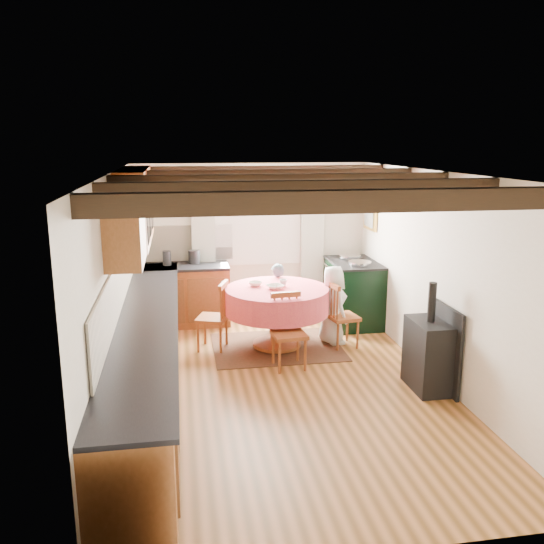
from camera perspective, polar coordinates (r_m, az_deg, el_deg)
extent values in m
cube|color=#AA6A37|center=(6.57, 1.17, -11.40)|extent=(3.60, 5.50, 0.00)
cube|color=white|center=(5.99, 1.28, 9.98)|extent=(3.60, 5.50, 0.00)
cube|color=silver|center=(8.83, -2.09, 3.15)|extent=(3.60, 0.00, 2.40)
cube|color=silver|center=(3.66, 9.42, -11.79)|extent=(3.60, 0.00, 2.40)
cube|color=silver|center=(6.11, -15.61, -1.86)|extent=(0.00, 5.50, 2.40)
cube|color=silver|center=(6.74, 16.45, -0.54)|extent=(0.00, 5.50, 2.40)
cube|color=black|center=(4.06, 6.59, 7.11)|extent=(3.60, 0.16, 0.16)
cube|color=black|center=(5.02, 3.43, 8.32)|extent=(3.60, 0.16, 0.16)
cube|color=black|center=(6.00, 1.28, 9.12)|extent=(3.60, 0.16, 0.16)
cube|color=black|center=(6.98, -0.27, 9.69)|extent=(3.60, 0.16, 0.16)
cube|color=black|center=(7.97, -1.45, 10.11)|extent=(3.60, 0.16, 0.16)
cube|color=beige|center=(6.40, -15.16, -1.17)|extent=(0.02, 4.50, 0.55)
cube|color=beige|center=(8.74, -8.60, 2.91)|extent=(1.40, 0.02, 0.55)
cube|color=brown|center=(6.32, -12.45, -8.44)|extent=(0.60, 5.30, 0.88)
cube|color=brown|center=(8.64, -8.72, -2.40)|extent=(1.30, 0.60, 0.88)
cube|color=black|center=(6.17, -12.47, -4.45)|extent=(0.64, 5.30, 0.04)
cube|color=black|center=(8.51, -8.82, 0.56)|extent=(1.30, 0.64, 0.04)
cube|color=brown|center=(7.14, -13.65, 6.50)|extent=(0.34, 1.80, 0.90)
cube|color=brown|center=(5.66, -14.63, 4.28)|extent=(0.34, 0.90, 0.70)
cube|color=white|center=(8.77, -1.45, 5.73)|extent=(1.34, 0.03, 1.54)
cube|color=white|center=(8.77, -1.45, 5.74)|extent=(1.20, 0.01, 1.40)
cube|color=silver|center=(8.69, -6.91, 2.23)|extent=(0.35, 0.10, 2.10)
cube|color=silver|center=(8.92, 4.06, 2.58)|extent=(0.35, 0.10, 2.10)
cylinder|color=black|center=(8.63, -1.39, 9.61)|extent=(2.00, 0.03, 0.03)
cube|color=gold|center=(8.73, 9.94, 6.17)|extent=(0.04, 0.50, 0.60)
cylinder|color=silver|center=(8.92, 4.65, 6.47)|extent=(0.30, 0.02, 0.30)
cube|color=brown|center=(7.71, 0.49, -7.56)|extent=(1.72, 1.33, 0.01)
imported|color=#425C64|center=(8.17, 0.52, -2.62)|extent=(0.39, 0.28, 1.02)
imported|color=silver|center=(7.74, 6.17, -3.35)|extent=(0.47, 0.60, 1.09)
imported|color=silver|center=(7.41, 0.32, -1.51)|extent=(0.28, 0.28, 0.05)
imported|color=silver|center=(7.57, -1.70, -1.20)|extent=(0.23, 0.23, 0.06)
imported|color=silver|center=(7.54, 1.14, -1.10)|extent=(0.14, 0.14, 0.09)
cylinder|color=#262628|center=(8.53, -10.57, 1.40)|extent=(0.12, 0.12, 0.21)
cylinder|color=#262628|center=(8.60, -7.87, 1.55)|extent=(0.18, 0.18, 0.20)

